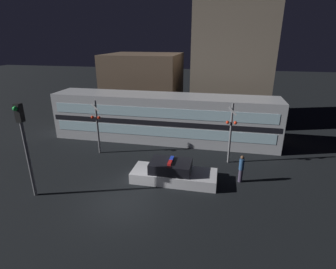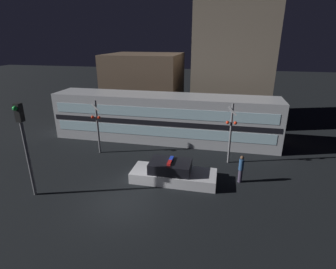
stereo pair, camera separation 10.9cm
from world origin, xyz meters
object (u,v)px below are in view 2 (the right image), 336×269
object	(u,v)px
police_car	(173,173)
traffic_light_corner	(24,139)
crossing_signal_near	(231,131)
train	(164,118)
pedestrian	(241,169)

from	to	relation	value
police_car	traffic_light_corner	bearing A→B (deg)	-156.84
police_car	crossing_signal_near	distance (m)	4.75
train	pedestrian	xyz separation A→B (m)	(5.78, -5.65, -0.99)
train	police_car	distance (m)	6.74
train	police_car	xyz separation A→B (m)	(1.95, -6.31, -1.36)
pedestrian	crossing_signal_near	xyz separation A→B (m)	(-0.65, 2.40, 1.38)
pedestrian	police_car	bearing A→B (deg)	-170.18
pedestrian	crossing_signal_near	world-z (taller)	crossing_signal_near
train	traffic_light_corner	world-z (taller)	traffic_light_corner
train	pedestrian	world-z (taller)	train
traffic_light_corner	crossing_signal_near	bearing A→B (deg)	30.79
train	traffic_light_corner	size ratio (longest dim) A/B	3.54
pedestrian	crossing_signal_near	size ratio (longest dim) A/B	0.41
traffic_light_corner	police_car	bearing A→B (deg)	23.08
train	pedestrian	size ratio (longest dim) A/B	10.64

